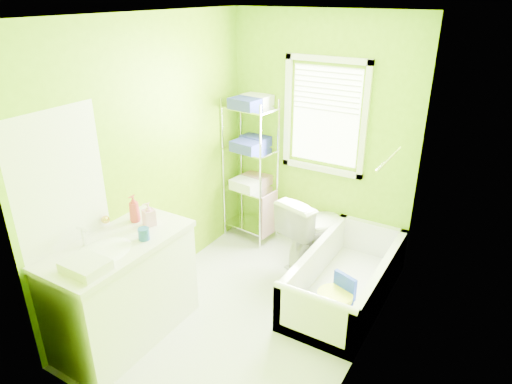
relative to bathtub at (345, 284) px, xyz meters
The scene contains 9 objects.
ground 0.95m from the bathtub, 136.93° to the right, with size 2.90×2.90×0.00m, color silver.
room_envelope 1.67m from the bathtub, 136.93° to the right, with size 2.14×2.94×2.62m.
window 1.77m from the bathtub, 128.77° to the left, with size 0.92×0.05×1.22m.
door 2.52m from the bathtub, 136.45° to the right, with size 0.09×0.80×2.00m.
right_wall_decor 1.38m from the bathtub, 61.73° to the right, with size 0.04×1.48×1.17m.
bathtub is the anchor object (origin of this frame).
toilet 0.75m from the bathtub, 140.48° to the left, with size 0.45×0.79×0.80m, color white.
vanity 2.06m from the bathtub, 134.70° to the right, with size 0.63×1.23×1.17m.
wire_shelf_unit 1.77m from the bathtub, 157.01° to the left, with size 0.61×0.49×1.71m.
Camera 1 is at (1.82, -2.93, 2.77)m, focal length 32.00 mm.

